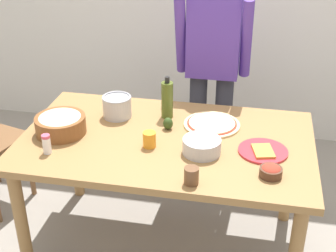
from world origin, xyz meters
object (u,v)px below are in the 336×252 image
at_px(steel_pot, 117,106).
at_px(salt_shaker, 47,144).
at_px(pizza_raw_on_board, 212,124).
at_px(small_sauce_bowl, 271,171).
at_px(dining_table, 166,152).
at_px(avocado, 168,124).
at_px(plate_with_slice, 263,151).
at_px(olive_oil_bottle, 167,99).
at_px(person_cook, 213,62).
at_px(popcorn_bowl, 60,123).
at_px(cup_small_brown, 191,176).
at_px(mixing_bowl_steel, 202,146).
at_px(cup_orange, 149,139).

distance_m(steel_pot, salt_shaker, 0.53).
bearing_deg(pizza_raw_on_board, small_sauce_bowl, -53.85).
distance_m(dining_table, avocado, 0.17).
relative_size(pizza_raw_on_board, plate_with_slice, 1.25).
height_order(olive_oil_bottle, avocado, olive_oil_bottle).
bearing_deg(person_cook, pizza_raw_on_board, -83.21).
xyz_separation_m(popcorn_bowl, cup_small_brown, (0.79, -0.34, -0.02)).
bearing_deg(mixing_bowl_steel, plate_with_slice, 11.83).
bearing_deg(salt_shaker, dining_table, 25.29).
relative_size(popcorn_bowl, cup_orange, 3.29).
bearing_deg(cup_orange, steel_pot, 131.07).
bearing_deg(pizza_raw_on_board, person_cook, 96.79).
xyz_separation_m(mixing_bowl_steel, salt_shaker, (-0.79, -0.16, 0.01)).
xyz_separation_m(small_sauce_bowl, cup_small_brown, (-0.36, -0.13, 0.01)).
height_order(small_sauce_bowl, cup_orange, cup_orange).
distance_m(olive_oil_bottle, cup_orange, 0.37).
bearing_deg(avocado, popcorn_bowl, -164.42).
bearing_deg(steel_pot, small_sauce_bowl, -27.38).
bearing_deg(popcorn_bowl, cup_orange, -5.50).
bearing_deg(avocado, steel_pot, 163.28).
height_order(pizza_raw_on_board, salt_shaker, salt_shaker).
distance_m(dining_table, popcorn_bowl, 0.61).
height_order(dining_table, small_sauce_bowl, small_sauce_bowl).
distance_m(person_cook, popcorn_bowl, 1.11).
distance_m(small_sauce_bowl, olive_oil_bottle, 0.81).
bearing_deg(person_cook, popcorn_bowl, -132.82).
relative_size(popcorn_bowl, steel_pot, 1.61).
height_order(dining_table, popcorn_bowl, popcorn_bowl).
xyz_separation_m(small_sauce_bowl, olive_oil_bottle, (-0.61, 0.52, 0.08)).
relative_size(mixing_bowl_steel, small_sauce_bowl, 1.82).
xyz_separation_m(popcorn_bowl, steel_pot, (0.25, 0.26, 0.00)).
xyz_separation_m(pizza_raw_on_board, avocado, (-0.24, -0.09, 0.03)).
height_order(dining_table, pizza_raw_on_board, pizza_raw_on_board).
distance_m(cup_orange, avocado, 0.22).
bearing_deg(popcorn_bowl, pizza_raw_on_board, 17.12).
height_order(person_cook, salt_shaker, person_cook).
bearing_deg(person_cook, plate_with_slice, -65.71).
distance_m(popcorn_bowl, olive_oil_bottle, 0.63).
relative_size(dining_table, steel_pot, 9.22).
bearing_deg(olive_oil_bottle, plate_with_slice, -28.07).
xyz_separation_m(pizza_raw_on_board, cup_orange, (-0.30, -0.30, 0.03)).
height_order(mixing_bowl_steel, avocado, mixing_bowl_steel).
distance_m(pizza_raw_on_board, popcorn_bowl, 0.86).
relative_size(mixing_bowl_steel, steel_pot, 1.15).
bearing_deg(salt_shaker, cup_orange, 18.35).
bearing_deg(person_cook, small_sauce_bowl, -68.43).
bearing_deg(popcorn_bowl, mixing_bowl_steel, -4.23).
bearing_deg(mixing_bowl_steel, small_sauce_bowl, -22.92).
bearing_deg(popcorn_bowl, avocado, 15.58).
xyz_separation_m(dining_table, pizza_raw_on_board, (0.23, 0.20, 0.10)).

